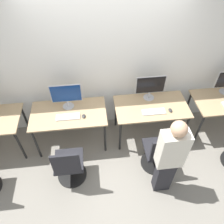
{
  "coord_description": "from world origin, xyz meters",
  "views": [
    {
      "loc": [
        -0.28,
        -2.26,
        3.37
      ],
      "look_at": [
        0.0,
        0.14,
        0.9
      ],
      "focal_mm": 35.0,
      "sensor_mm": 36.0,
      "label": 1
    }
  ],
  "objects_px": {
    "office_chair_left": "(69,166)",
    "monitor_right": "(150,86)",
    "monitor_left": "(66,95)",
    "mouse_right": "(170,110)",
    "office_chair_right": "(158,154)",
    "mouse_left": "(84,116)",
    "person_right": "(169,158)",
    "keyboard_left": "(68,117)",
    "keyboard_right": "(154,112)"
  },
  "relations": [
    {
      "from": "keyboard_right",
      "to": "person_right",
      "type": "relative_size",
      "value": 0.25
    },
    {
      "from": "monitor_left",
      "to": "keyboard_right",
      "type": "height_order",
      "value": "monitor_left"
    },
    {
      "from": "keyboard_left",
      "to": "monitor_left",
      "type": "bearing_deg",
      "value": 90.0
    },
    {
      "from": "mouse_left",
      "to": "office_chair_left",
      "type": "bearing_deg",
      "value": -112.41
    },
    {
      "from": "office_chair_right",
      "to": "keyboard_left",
      "type": "bearing_deg",
      "value": 156.2
    },
    {
      "from": "monitor_right",
      "to": "office_chair_left",
      "type": "bearing_deg",
      "value": -145.19
    },
    {
      "from": "office_chair_left",
      "to": "monitor_right",
      "type": "bearing_deg",
      "value": 34.81
    },
    {
      "from": "office_chair_right",
      "to": "mouse_left",
      "type": "bearing_deg",
      "value": 152.43
    },
    {
      "from": "monitor_left",
      "to": "office_chair_left",
      "type": "bearing_deg",
      "value": -91.16
    },
    {
      "from": "mouse_right",
      "to": "office_chair_right",
      "type": "xyz_separation_m",
      "value": [
        -0.3,
        -0.57,
        -0.4
      ]
    },
    {
      "from": "monitor_right",
      "to": "mouse_left",
      "type": "bearing_deg",
      "value": -163.82
    },
    {
      "from": "keyboard_right",
      "to": "mouse_left",
      "type": "bearing_deg",
      "value": 178.55
    },
    {
      "from": "office_chair_left",
      "to": "mouse_right",
      "type": "xyz_separation_m",
      "value": [
        1.73,
        0.63,
        0.4
      ]
    },
    {
      "from": "mouse_right",
      "to": "monitor_left",
      "type": "bearing_deg",
      "value": 169.63
    },
    {
      "from": "monitor_left",
      "to": "monitor_right",
      "type": "distance_m",
      "value": 1.43
    },
    {
      "from": "monitor_right",
      "to": "mouse_right",
      "type": "bearing_deg",
      "value": -52.65
    },
    {
      "from": "keyboard_left",
      "to": "keyboard_right",
      "type": "distance_m",
      "value": 1.43
    },
    {
      "from": "keyboard_left",
      "to": "office_chair_right",
      "type": "distance_m",
      "value": 1.59
    },
    {
      "from": "monitor_left",
      "to": "mouse_left",
      "type": "xyz_separation_m",
      "value": [
        0.26,
        -0.28,
        -0.24
      ]
    },
    {
      "from": "keyboard_left",
      "to": "office_chair_left",
      "type": "relative_size",
      "value": 0.43
    },
    {
      "from": "monitor_left",
      "to": "mouse_left",
      "type": "distance_m",
      "value": 0.45
    },
    {
      "from": "keyboard_left",
      "to": "person_right",
      "type": "height_order",
      "value": "person_right"
    },
    {
      "from": "office_chair_left",
      "to": "mouse_right",
      "type": "distance_m",
      "value": 1.88
    },
    {
      "from": "monitor_left",
      "to": "office_chair_right",
      "type": "bearing_deg",
      "value": -32.06
    },
    {
      "from": "office_chair_left",
      "to": "office_chair_right",
      "type": "distance_m",
      "value": 1.43
    },
    {
      "from": "keyboard_right",
      "to": "office_chair_left",
      "type": "bearing_deg",
      "value": -156.27
    },
    {
      "from": "monitor_left",
      "to": "mouse_right",
      "type": "distance_m",
      "value": 1.75
    },
    {
      "from": "mouse_left",
      "to": "mouse_right",
      "type": "distance_m",
      "value": 1.45
    },
    {
      "from": "monitor_left",
      "to": "office_chair_right",
      "type": "distance_m",
      "value": 1.78
    },
    {
      "from": "mouse_left",
      "to": "keyboard_right",
      "type": "distance_m",
      "value": 1.17
    },
    {
      "from": "keyboard_right",
      "to": "mouse_right",
      "type": "distance_m",
      "value": 0.28
    },
    {
      "from": "monitor_right",
      "to": "mouse_right",
      "type": "distance_m",
      "value": 0.53
    },
    {
      "from": "monitor_right",
      "to": "keyboard_right",
      "type": "xyz_separation_m",
      "value": [
        0.0,
        -0.37,
        -0.25
      ]
    },
    {
      "from": "office_chair_left",
      "to": "mouse_right",
      "type": "bearing_deg",
      "value": 20.09
    },
    {
      "from": "mouse_left",
      "to": "mouse_right",
      "type": "xyz_separation_m",
      "value": [
        1.45,
        -0.03,
        0.0
      ]
    },
    {
      "from": "mouse_left",
      "to": "keyboard_left",
      "type": "bearing_deg",
      "value": 175.69
    },
    {
      "from": "mouse_left",
      "to": "person_right",
      "type": "relative_size",
      "value": 0.06
    },
    {
      "from": "monitor_left",
      "to": "keyboard_left",
      "type": "distance_m",
      "value": 0.36
    },
    {
      "from": "office_chair_left",
      "to": "office_chair_right",
      "type": "bearing_deg",
      "value": 2.52
    },
    {
      "from": "monitor_right",
      "to": "keyboard_right",
      "type": "distance_m",
      "value": 0.44
    },
    {
      "from": "monitor_left",
      "to": "mouse_right",
      "type": "bearing_deg",
      "value": -10.37
    },
    {
      "from": "keyboard_right",
      "to": "office_chair_right",
      "type": "height_order",
      "value": "office_chair_right"
    },
    {
      "from": "keyboard_right",
      "to": "keyboard_left",
      "type": "bearing_deg",
      "value": 178.03
    },
    {
      "from": "mouse_left",
      "to": "keyboard_right",
      "type": "height_order",
      "value": "mouse_left"
    },
    {
      "from": "mouse_right",
      "to": "keyboard_right",
      "type": "bearing_deg",
      "value": 179.39
    },
    {
      "from": "office_chair_left",
      "to": "monitor_right",
      "type": "xyz_separation_m",
      "value": [
        1.44,
        1.0,
        0.64
      ]
    },
    {
      "from": "office_chair_right",
      "to": "person_right",
      "type": "bearing_deg",
      "value": -92.47
    },
    {
      "from": "mouse_left",
      "to": "mouse_right",
      "type": "bearing_deg",
      "value": -1.29
    },
    {
      "from": "mouse_left",
      "to": "monitor_left",
      "type": "bearing_deg",
      "value": 132.33
    },
    {
      "from": "keyboard_right",
      "to": "mouse_right",
      "type": "xyz_separation_m",
      "value": [
        0.28,
        -0.0,
        0.01
      ]
    }
  ]
}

